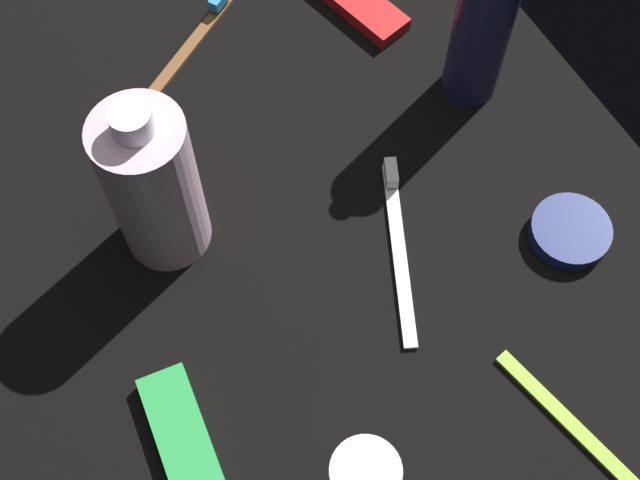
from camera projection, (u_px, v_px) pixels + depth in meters
The scene contains 9 objects.
ground_plane at pixel (320, 258), 76.86cm from camera, with size 84.00×64.00×1.20cm, color black.
lotion_bottle at pixel (483, 23), 76.56cm from camera, with size 5.30×5.30×20.48cm.
bodywash_bottle at pixel (153, 186), 69.79cm from camera, with size 7.58×7.58×18.62cm.
toothbrush_brown at pixel (187, 48), 86.04cm from camera, with size 10.58×15.89×2.10cm.
toothbrush_white at pixel (398, 239), 76.37cm from camera, with size 16.85×8.62×2.10cm.
toothbrush_lime at pixel (595, 445), 68.12cm from camera, with size 17.83×5.08×2.10cm.
snack_bar_green at pixel (180, 432), 68.44cm from camera, with size 10.40×4.00×1.50cm, color green.
snack_bar_red at pixel (361, 6), 88.33cm from camera, with size 10.40×4.00×1.50cm, color red.
cream_tin_left at pixel (570, 232), 76.52cm from camera, with size 7.17×7.17×1.55cm, color navy.
Camera 1 is at (29.11, -15.94, 68.74)cm, focal length 48.31 mm.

